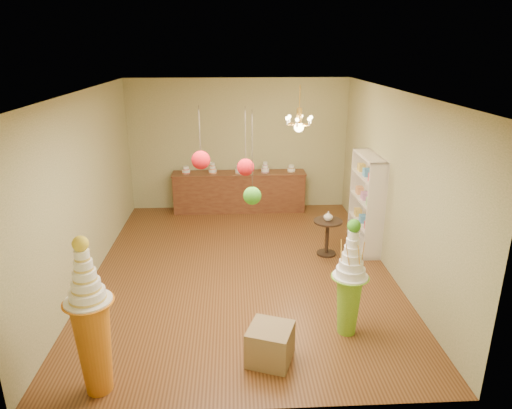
{
  "coord_description": "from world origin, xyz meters",
  "views": [
    {
      "loc": [
        -0.14,
        -7.1,
        3.66
      ],
      "look_at": [
        0.23,
        0.0,
        1.18
      ],
      "focal_mm": 32.0,
      "sensor_mm": 36.0,
      "label": 1
    }
  ],
  "objects_px": {
    "sideboard": "(239,191)",
    "round_table": "(327,233)",
    "pedestal_orange": "(93,334)",
    "pedestal_green": "(349,290)"
  },
  "relations": [
    {
      "from": "sideboard",
      "to": "round_table",
      "type": "relative_size",
      "value": 4.53
    },
    {
      "from": "pedestal_orange",
      "to": "round_table",
      "type": "distance_m",
      "value": 4.67
    },
    {
      "from": "round_table",
      "to": "pedestal_orange",
      "type": "bearing_deg",
      "value": -134.01
    },
    {
      "from": "pedestal_orange",
      "to": "pedestal_green",
      "type": "bearing_deg",
      "value": 17.09
    },
    {
      "from": "pedestal_orange",
      "to": "sideboard",
      "type": "xyz_separation_m",
      "value": [
        1.68,
        5.82,
        -0.25
      ]
    },
    {
      "from": "sideboard",
      "to": "pedestal_green",
      "type": "bearing_deg",
      "value": -74.52
    },
    {
      "from": "pedestal_orange",
      "to": "sideboard",
      "type": "relative_size",
      "value": 0.62
    },
    {
      "from": "pedestal_green",
      "to": "pedestal_orange",
      "type": "relative_size",
      "value": 0.87
    },
    {
      "from": "sideboard",
      "to": "round_table",
      "type": "bearing_deg",
      "value": -57.59
    },
    {
      "from": "pedestal_green",
      "to": "pedestal_orange",
      "type": "distance_m",
      "value": 3.17
    }
  ]
}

